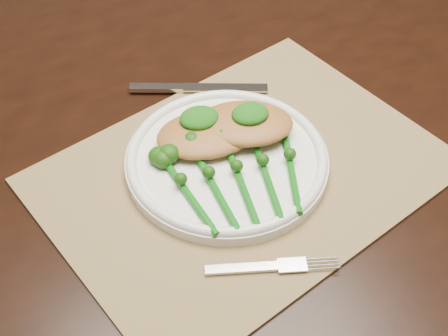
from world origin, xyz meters
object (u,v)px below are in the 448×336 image
object	(u,v)px
dining_table	(251,260)
broccolini_bundle	(241,183)
chicken_fillet_left	(206,134)
dinner_plate	(227,159)
placemat	(243,173)

from	to	relation	value
dining_table	broccolini_bundle	xyz separation A→B (m)	(-0.08, -0.15, 0.40)
chicken_fillet_left	broccolini_bundle	distance (m)	0.09
chicken_fillet_left	broccolini_bundle	xyz separation A→B (m)	(0.02, -0.09, -0.01)
chicken_fillet_left	dinner_plate	bearing A→B (deg)	-60.76
placemat	chicken_fillet_left	size ratio (longest dim) A/B	3.77
chicken_fillet_left	broccolini_bundle	world-z (taller)	chicken_fillet_left
placemat	chicken_fillet_left	bearing A→B (deg)	101.43
placemat	dinner_plate	xyz separation A→B (m)	(-0.02, 0.02, 0.01)
dinner_plate	broccolini_bundle	distance (m)	0.05
dining_table	chicken_fillet_left	size ratio (longest dim) A/B	13.45
broccolini_bundle	chicken_fillet_left	bearing A→B (deg)	102.07
dinner_plate	broccolini_bundle	xyz separation A→B (m)	(0.00, -0.05, 0.01)
dining_table	dinner_plate	bearing A→B (deg)	-138.83
chicken_fillet_left	dining_table	bearing A→B (deg)	36.64
placemat	chicken_fillet_left	world-z (taller)	chicken_fillet_left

